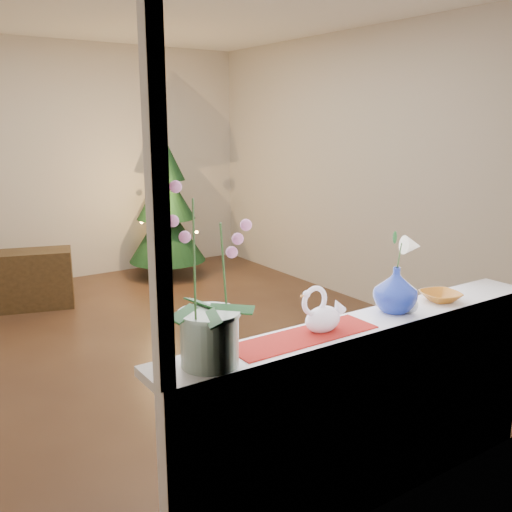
{
  "coord_description": "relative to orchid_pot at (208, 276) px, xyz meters",
  "views": [
    {
      "loc": [
        -1.84,
        -4.16,
        1.83
      ],
      "look_at": [
        0.03,
        -1.4,
        1.03
      ],
      "focal_mm": 40.0,
      "sensor_mm": 36.0,
      "label": 1
    }
  ],
  "objects": [
    {
      "name": "wall_right",
      "position": [
        3.1,
        2.39,
        0.08
      ],
      "size": [
        0.1,
        5.0,
        2.7
      ],
      "primitive_type": "cube",
      "color": "beige",
      "rests_on": "ground"
    },
    {
      "name": "window_frame",
      "position": [
        0.85,
        -0.08,
        0.43
      ],
      "size": [
        2.22,
        0.06,
        1.6
      ],
      "primitive_type": null,
      "color": "white",
      "rests_on": "windowsill"
    },
    {
      "name": "ground",
      "position": [
        0.85,
        2.39,
        -1.27
      ],
      "size": [
        5.0,
        5.0,
        0.0
      ],
      "primitive_type": "plane",
      "color": "#362016",
      "rests_on": "ground"
    },
    {
      "name": "blue_vase",
      "position": [
        1.05,
        0.03,
        -0.22
      ],
      "size": [
        0.26,
        0.26,
        0.26
      ],
      "primitive_type": "imported",
      "rotation": [
        0.0,
        0.0,
        -0.05
      ],
      "color": "navy",
      "rests_on": "windowsill"
    },
    {
      "name": "side_table",
      "position": [
        0.23,
        4.0,
        -0.98
      ],
      "size": [
        0.85,
        0.59,
        0.58
      ],
      "primitive_type": "cube",
      "rotation": [
        0.0,
        0.0,
        -0.3
      ],
      "color": "black",
      "rests_on": "ground"
    },
    {
      "name": "amber_dish",
      "position": [
        1.38,
        0.02,
        -0.33
      ],
      "size": [
        0.2,
        0.2,
        0.04
      ],
      "primitive_type": "imported",
      "rotation": [
        0.0,
        0.0,
        -0.24
      ],
      "color": "#A15B13",
      "rests_on": "windowsill"
    },
    {
      "name": "orchid_pot",
      "position": [
        0.0,
        0.0,
        0.0
      ],
      "size": [
        0.28,
        0.28,
        0.7
      ],
      "primitive_type": null,
      "rotation": [
        0.0,
        0.0,
        0.16
      ],
      "color": "beige",
      "rests_on": "windowsill"
    },
    {
      "name": "lily",
      "position": [
        1.05,
        0.03,
        0.0
      ],
      "size": [
        0.14,
        0.08,
        0.19
      ],
      "primitive_type": null,
      "color": "white",
      "rests_on": "blue_vase"
    },
    {
      "name": "paperweight",
      "position": [
        1.1,
        -0.02,
        -0.31
      ],
      "size": [
        0.09,
        0.09,
        0.08
      ],
      "primitive_type": "sphere",
      "rotation": [
        0.0,
        0.0,
        -0.24
      ],
      "color": "silver",
      "rests_on": "windowsill"
    },
    {
      "name": "runner",
      "position": [
        0.47,
        0.02,
        -0.35
      ],
      "size": [
        0.7,
        0.2,
        0.01
      ],
      "primitive_type": "cube",
      "color": "maroon",
      "rests_on": "windowsill"
    },
    {
      "name": "windowsill",
      "position": [
        0.85,
        0.02,
        -0.37
      ],
      "size": [
        2.2,
        0.26,
        0.04
      ],
      "primitive_type": "cube",
      "color": "white",
      "rests_on": "window_apron"
    },
    {
      "name": "swan",
      "position": [
        0.59,
        0.03,
        -0.25
      ],
      "size": [
        0.25,
        0.12,
        0.2
      ],
      "primitive_type": null,
      "rotation": [
        0.0,
        0.0,
        -0.04
      ],
      "color": "white",
      "rests_on": "windowsill"
    },
    {
      "name": "xmas_tree",
      "position": [
        1.87,
        4.34,
        -0.44
      ],
      "size": [
        1.17,
        1.17,
        1.66
      ],
      "primitive_type": null,
      "rotation": [
        0.0,
        0.0,
        -0.37
      ],
      "color": "black",
      "rests_on": "ground"
    },
    {
      "name": "wall_back",
      "position": [
        0.85,
        4.89,
        0.08
      ],
      "size": [
        4.5,
        0.1,
        2.7
      ],
      "primitive_type": "cube",
      "color": "beige",
      "rests_on": "ground"
    },
    {
      "name": "wall_front",
      "position": [
        0.85,
        -0.11,
        0.08
      ],
      "size": [
        4.5,
        0.1,
        2.7
      ],
      "primitive_type": "cube",
      "color": "beige",
      "rests_on": "ground"
    },
    {
      "name": "window_apron",
      "position": [
        0.85,
        -0.07,
        -0.83
      ],
      "size": [
        2.2,
        0.08,
        0.88
      ],
      "primitive_type": "cube",
      "color": "white",
      "rests_on": "ground"
    }
  ]
}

